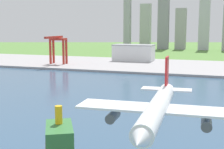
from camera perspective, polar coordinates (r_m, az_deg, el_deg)
name	(u,v)px	position (r m, az deg, el deg)	size (l,w,h in m)	color
ground_plane	(147,102)	(214.87, 6.22, -4.98)	(2400.00, 2400.00, 0.00)	#56833B
water_bay	(120,130)	(159.05, 1.37, -9.82)	(840.00, 360.00, 0.15)	#385675
industrial_pier	(181,67)	(399.52, 12.26, 1.38)	(840.00, 140.00, 2.50)	#9F9B9E
airplane_landing	(157,109)	(70.05, 8.09, -6.12)	(37.23, 42.67, 13.68)	white
port_crane_red	(57,44)	(412.11, -9.71, 5.39)	(20.97, 42.60, 35.51)	#B72D23
warehouse_main	(134,53)	(446.90, 3.89, 3.92)	(55.91, 29.61, 22.48)	white
distant_skyline	(187,23)	(721.56, 13.23, 8.88)	(291.51, 62.89, 140.78)	#A09FAA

